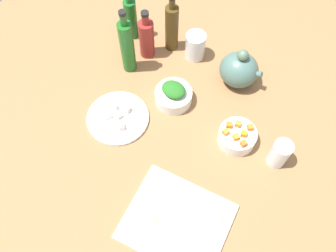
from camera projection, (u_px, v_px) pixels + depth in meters
tabletop at (168, 135)px, 125.16cm from camera, size 190.00×190.00×3.00cm
cutting_board at (177, 221)px, 108.55cm from camera, size 31.70×27.56×1.00cm
plate_tofu at (118, 118)px, 126.08cm from camera, size 21.78×21.78×1.20cm
bowl_greens at (173, 96)px, 128.18cm from camera, size 13.27×13.27×5.11cm
bowl_carrots at (237, 137)px, 120.10cm from camera, size 12.67×12.67×5.41cm
teapot at (239, 69)px, 128.86cm from camera, size 15.74×13.20×16.47cm
bottle_0 at (131, 18)px, 137.67cm from camera, size 4.81×4.81×22.42cm
bottle_1 at (172, 27)px, 133.58cm from camera, size 4.97×4.97×25.25cm
bottle_2 at (147, 38)px, 133.54cm from camera, size 5.68×5.68×21.14cm
bottle_3 at (127, 46)px, 127.41cm from camera, size 5.15×5.15×27.96cm
drinking_glass_0 at (279, 154)px, 114.07cm from camera, size 6.16×6.16×10.94cm
drinking_glass_1 at (195, 46)px, 135.91cm from camera, size 7.59×7.59×10.80cm
carrot_cube_0 at (238, 124)px, 118.33cm from camera, size 1.99×1.99×1.80cm
carrot_cube_1 at (236, 137)px, 115.98cm from camera, size 2.55×2.55×1.80cm
carrot_cube_2 at (244, 134)px, 116.56cm from camera, size 2.19×2.19×1.80cm
carrot_cube_3 at (226, 132)px, 116.89cm from camera, size 2.32×2.32×1.80cm
carrot_cube_4 at (229, 125)px, 118.16cm from camera, size 2.37×2.37×1.80cm
carrot_cube_5 at (244, 143)px, 114.87cm from camera, size 2.48×2.48×1.80cm
carrot_cube_6 at (250, 127)px, 117.71cm from camera, size 2.52×2.52×1.80cm
chopped_greens_mound at (174, 90)px, 124.51cm from camera, size 9.46×8.02×3.28cm
tofu_cube_0 at (121, 127)px, 122.45cm from camera, size 3.11×3.11×2.20cm
tofu_cube_1 at (118, 115)px, 124.61cm from camera, size 2.53×2.53×2.20cm
tofu_cube_2 at (126, 110)px, 125.77cm from camera, size 2.38×2.38×2.20cm
tofu_cube_3 at (107, 115)px, 124.61cm from camera, size 3.10×3.10×2.20cm
tofu_cube_4 at (113, 107)px, 126.29cm from camera, size 2.45×2.45×2.20cm
dumpling_0 at (183, 212)px, 108.28cm from camera, size 6.51×6.27×2.27cm
dumpling_1 at (220, 217)px, 107.30cm from camera, size 7.32×7.16×2.84cm
dumpling_3 at (151, 219)px, 107.05cm from camera, size 5.50×5.57×2.78cm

